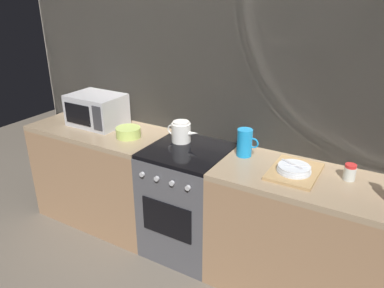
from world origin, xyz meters
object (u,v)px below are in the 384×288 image
object	(u,v)px
stove_unit	(188,201)
microwave	(97,110)
kettle	(181,132)
mixing_bowl	(128,132)
dish_pile	(294,170)
pitcher	(245,143)
spice_jar	(350,172)

from	to	relation	value
stove_unit	microwave	xyz separation A→B (m)	(-0.96, 0.07, 0.59)
stove_unit	microwave	world-z (taller)	microwave
kettle	mixing_bowl	size ratio (longest dim) A/B	1.42
mixing_bowl	dish_pile	xyz separation A→B (m)	(1.34, 0.04, -0.02)
mixing_bowl	pitcher	size ratio (longest dim) A/B	1.00
kettle	stove_unit	bearing A→B (deg)	-41.26
dish_pile	spice_jar	xyz separation A→B (m)	(0.32, 0.09, 0.03)
dish_pile	spice_jar	distance (m)	0.34
stove_unit	microwave	size ratio (longest dim) A/B	1.96
pitcher	dish_pile	world-z (taller)	pitcher
mixing_bowl	spice_jar	xyz separation A→B (m)	(1.66, 0.14, 0.01)
microwave	pitcher	world-z (taller)	microwave
kettle	mixing_bowl	world-z (taller)	kettle
microwave	dish_pile	bearing A→B (deg)	-1.69
stove_unit	dish_pile	bearing A→B (deg)	1.11
microwave	spice_jar	size ratio (longest dim) A/B	4.38
microwave	spice_jar	world-z (taller)	microwave
mixing_bowl	pitcher	world-z (taller)	pitcher
mixing_bowl	spice_jar	bearing A→B (deg)	4.71
stove_unit	mixing_bowl	xyz separation A→B (m)	(-0.54, -0.03, 0.49)
dish_pile	spice_jar	world-z (taller)	spice_jar
stove_unit	mixing_bowl	size ratio (longest dim) A/B	4.50
spice_jar	stove_unit	bearing A→B (deg)	-174.48
pitcher	spice_jar	size ratio (longest dim) A/B	1.90
microwave	pitcher	size ratio (longest dim) A/B	2.30
microwave	spice_jar	xyz separation A→B (m)	(2.08, 0.04, -0.08)
microwave	pitcher	distance (m)	1.37
microwave	kettle	distance (m)	0.84
kettle	pitcher	distance (m)	0.53
mixing_bowl	spice_jar	size ratio (longest dim) A/B	1.90
stove_unit	mixing_bowl	bearing A→B (deg)	-176.96
pitcher	kettle	bearing A→B (deg)	-179.39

